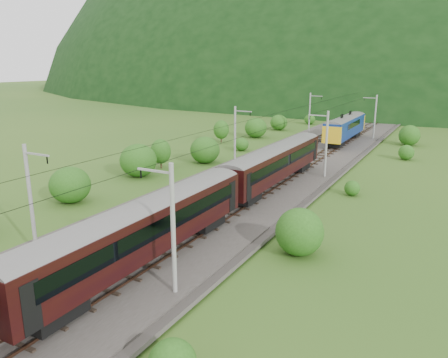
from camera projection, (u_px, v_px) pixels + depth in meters
The scene contains 14 objects.
ground at pixel (99, 273), 29.40m from camera, with size 600.00×600.00×0.00m, color #2C541A.
railbed at pixel (182, 225), 37.85m from camera, with size 14.00×220.00×0.30m, color #38332D.
track_left at pixel (160, 218), 38.91m from camera, with size 2.40×220.00×0.27m.
track_right at pixel (206, 227), 36.69m from camera, with size 2.40×220.00×0.27m.
catenary_left at pixel (235, 135), 58.26m from camera, with size 2.54×192.28×8.00m.
catenary_right at pixel (326, 143), 52.59m from camera, with size 2.54×192.28×8.00m.
overhead_wires at pixel (180, 146), 36.08m from camera, with size 4.83×198.00×0.03m.
mountain_main at pixel (426, 89), 250.13m from camera, with size 504.00×360.00×244.00m, color black.
mountain_ridge at pixel (262, 82), 339.63m from camera, with size 336.00×280.00×132.00m, color black.
hazard_post_near at pixel (231, 186), 46.59m from camera, with size 0.17×0.17×1.57m, color red.
hazard_post_far at pixel (330, 137), 77.22m from camera, with size 0.17×0.17×1.63m, color red.
signal at pixel (231, 170), 51.92m from camera, with size 0.21×0.21×1.92m.
vegetation_left at pixel (131, 167), 51.50m from camera, with size 10.73×143.65×4.75m.
vegetation_right at pixel (312, 239), 31.52m from camera, with size 6.59×104.71×3.20m.
Camera 1 is at (20.22, -19.51, 13.65)m, focal length 35.00 mm.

